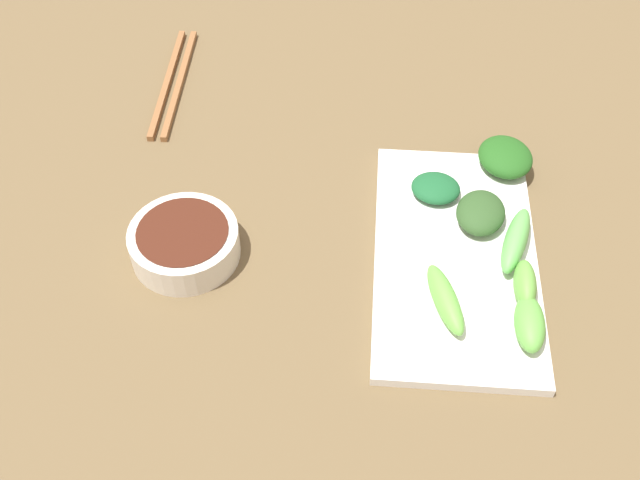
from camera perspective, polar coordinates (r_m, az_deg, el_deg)
name	(u,v)px	position (r m, az deg, el deg)	size (l,w,h in m)	color
tabletop	(333,268)	(0.85, 0.95, -2.11)	(2.10, 2.10, 0.02)	brown
sauce_bowl	(184,242)	(0.84, -10.08, -0.14)	(0.12, 0.12, 0.04)	silver
serving_plate	(455,258)	(0.85, 10.02, -1.30)	(0.18, 0.32, 0.01)	white
broccoli_leafy_0	(436,188)	(0.90, 8.61, 3.84)	(0.06, 0.05, 0.02)	#1B5C2F
broccoli_leafy_1	(505,157)	(0.94, 13.64, 6.03)	(0.06, 0.07, 0.03)	#225A1C
broccoli_stalk_2	(445,299)	(0.79, 9.31, -4.38)	(0.02, 0.09, 0.03)	#66B245
broccoli_stalk_3	(530,324)	(0.79, 15.35, -6.03)	(0.03, 0.07, 0.03)	#60AE45
broccoli_leafy_4	(481,213)	(0.87, 11.88, 2.00)	(0.05, 0.07, 0.03)	#2E5125
broccoli_stalk_5	(516,240)	(0.85, 14.38, -0.03)	(0.02, 0.10, 0.03)	#63BB56
broccoli_stalk_6	(525,284)	(0.81, 15.02, -3.21)	(0.02, 0.06, 0.03)	#65AB43
chopsticks	(174,83)	(1.08, -10.85, 11.44)	(0.03, 0.23, 0.01)	brown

